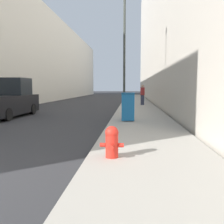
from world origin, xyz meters
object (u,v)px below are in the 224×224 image
(pedestrian_on_sidewalk, at_px, (142,95))
(lamppost, at_px, (124,37))
(fire_hydrant, at_px, (112,141))
(pickup_truck, at_px, (5,101))
(trash_bin, at_px, (128,106))

(pedestrian_on_sidewalk, bearing_deg, lamppost, -99.82)
(lamppost, relative_size, pedestrian_on_sidewalk, 3.93)
(fire_hydrant, height_order, pickup_truck, pickup_truck)
(fire_hydrant, distance_m, lamppost, 9.28)
(lamppost, xyz_separation_m, pickup_truck, (-6.63, -0.32, -3.45))
(lamppost, distance_m, pickup_truck, 7.48)
(lamppost, distance_m, pedestrian_on_sidewalk, 8.50)
(fire_hydrant, xyz_separation_m, pickup_truck, (-6.62, 8.13, 0.39))
(trash_bin, distance_m, pickup_truck, 7.22)
(pedestrian_on_sidewalk, bearing_deg, pickup_truck, -134.81)
(lamppost, relative_size, pickup_truck, 1.35)
(fire_hydrant, bearing_deg, lamppost, 89.94)
(lamppost, bearing_deg, pedestrian_on_sidewalk, 80.18)
(fire_hydrant, xyz_separation_m, lamppost, (0.01, 8.44, 3.85))
(pickup_truck, height_order, pedestrian_on_sidewalk, pickup_truck)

